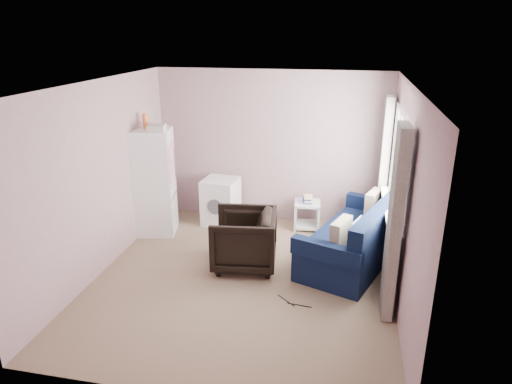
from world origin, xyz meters
The scene contains 8 objects.
room centered at (0.02, 0.01, 1.25)m, with size 3.84×4.24×2.54m.
armchair centered at (-0.07, 0.35, 0.43)m, with size 0.84×0.78×0.86m, color black.
fridge centered at (-1.68, 1.17, 0.85)m, with size 0.69×0.68×1.90m.
washing_machine centered at (-0.78, 1.71, 0.40)m, with size 0.59×0.59×0.77m.
side_table centered at (0.66, 1.79, 0.26)m, with size 0.44×0.44×0.56m.
sofa centered at (1.45, 0.78, 0.33)m, with size 1.56×2.21×0.90m.
window_dressing centered at (1.78, 0.70, 1.11)m, with size 0.17×2.62×2.18m.
floor_cables centered at (0.71, -0.44, 0.01)m, with size 0.43×0.21×0.01m.
Camera 1 is at (1.22, -5.11, 3.09)m, focal length 32.00 mm.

